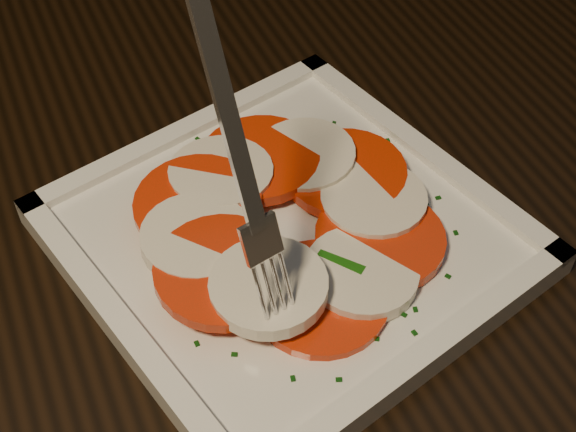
# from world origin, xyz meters

# --- Properties ---
(table) EXTENTS (1.24, 0.87, 0.75)m
(table) POSITION_xyz_m (-0.23, 0.01, 0.65)
(table) COLOR black
(table) RESTS_ON ground
(plate) EXTENTS (0.32, 0.32, 0.01)m
(plate) POSITION_xyz_m (-0.25, -0.01, 0.76)
(plate) COLOR white
(plate) RESTS_ON table
(caprese_salad) EXTENTS (0.20, 0.22, 0.03)m
(caprese_salad) POSITION_xyz_m (-0.25, -0.01, 0.78)
(caprese_salad) COLOR red
(caprese_salad) RESTS_ON plate
(fork) EXTENTS (0.05, 0.08, 0.19)m
(fork) POSITION_xyz_m (-0.29, -0.05, 0.88)
(fork) COLOR white
(fork) RESTS_ON caprese_salad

